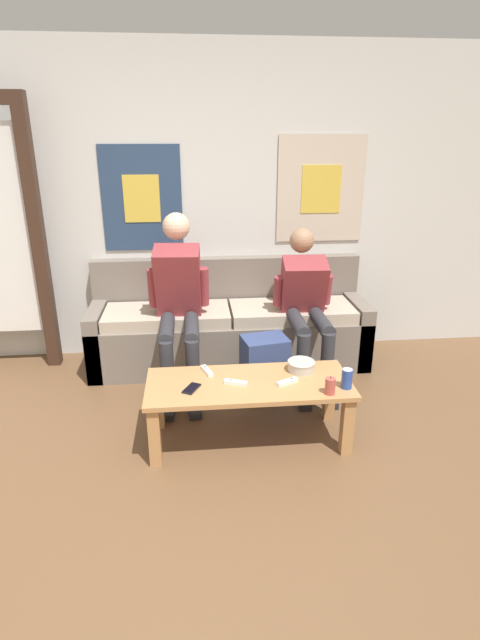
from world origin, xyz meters
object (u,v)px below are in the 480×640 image
at_px(drink_can_blue, 347,379).
at_px(cell_phone, 192,388).
at_px(backpack, 265,369).
at_px(couch, 229,328).
at_px(ceramic_bowl, 301,365).
at_px(pillar_candle, 330,386).
at_px(person_seated_adult, 178,296).
at_px(game_controller_near_left, 207,371).
at_px(person_seated_teen, 306,301).
at_px(game_controller_near_right, 236,383).
at_px(coffee_table, 249,392).
at_px(game_controller_far_center, 287,382).

xyz_separation_m(drink_can_blue, cell_phone, (-0.94, 0.07, -0.06)).
height_order(backpack, cell_phone, backpack).
distance_m(couch, ceramic_bowl, 1.14).
bearing_deg(pillar_candle, ceramic_bowl, 108.18).
bearing_deg(pillar_candle, drink_can_blue, 27.90).
xyz_separation_m(person_seated_adult, game_controller_near_left, (0.18, -0.70, -0.28)).
bearing_deg(person_seated_teen, ceramic_bowl, -104.46).
bearing_deg(game_controller_near_left, game_controller_near_right, -46.20).
bearing_deg(game_controller_near_left, person_seated_teen, 40.94).
relative_size(backpack, ceramic_bowl, 2.63).
xyz_separation_m(couch, person_seated_adult, (-0.41, -0.33, 0.41)).
bearing_deg(ceramic_bowl, couch, 109.91).
distance_m(drink_can_blue, game_controller_near_right, 0.68).
bearing_deg(cell_phone, person_seated_teen, 45.26).
bearing_deg(couch, game_controller_near_left, -102.38).
bearing_deg(game_controller_near_left, ceramic_bowl, -2.87).
relative_size(person_seated_adult, game_controller_near_right, 8.88).
bearing_deg(coffee_table, cell_phone, -170.61).
height_order(pillar_candle, game_controller_far_center, pillar_candle).
relative_size(coffee_table, ceramic_bowl, 7.03).
bearing_deg(backpack, game_controller_far_center, -84.94).
relative_size(drink_can_blue, cell_phone, 0.82).
xyz_separation_m(game_controller_near_right, game_controller_far_center, (0.32, -0.02, 0.00)).
bearing_deg(person_seated_teen, couch, 149.25).
bearing_deg(game_controller_near_left, couch, 77.62).
distance_m(coffee_table, game_controller_far_center, 0.25).
relative_size(ceramic_bowl, game_controller_far_center, 1.25).
height_order(person_seated_teen, pillar_candle, person_seated_teen).
height_order(person_seated_adult, game_controller_near_left, person_seated_adult).
distance_m(coffee_table, cell_phone, 0.37).
distance_m(couch, game_controller_near_left, 1.06).
bearing_deg(coffee_table, game_controller_far_center, -10.73).
bearing_deg(cell_phone, game_controller_near_left, 64.85).
xyz_separation_m(coffee_table, person_seated_adult, (-0.44, 0.86, 0.37)).
xyz_separation_m(game_controller_near_left, game_controller_far_center, (0.49, -0.20, 0.00)).
xyz_separation_m(backpack, pillar_candle, (0.28, -0.73, 0.24)).
bearing_deg(drink_can_blue, person_seated_adult, 135.76).
xyz_separation_m(coffee_table, backpack, (0.18, 0.54, -0.12)).
xyz_separation_m(person_seated_teen, pillar_candle, (-0.08, -1.04, -0.18)).
xyz_separation_m(person_seated_teen, drink_can_blue, (0.04, -0.98, -0.16)).
bearing_deg(coffee_table, pillar_candle, -22.87).
distance_m(couch, cell_phone, 1.29).
distance_m(pillar_candle, game_controller_near_right, 0.57).
height_order(person_seated_adult, game_controller_near_right, person_seated_adult).
distance_m(drink_can_blue, cell_phone, 0.94).
bearing_deg(cell_phone, coffee_table, 9.39).
bearing_deg(game_controller_near_left, cell_phone, -115.15).
bearing_deg(game_controller_near_right, person_seated_adult, 111.77).
distance_m(person_seated_teen, game_controller_near_left, 1.08).
xyz_separation_m(pillar_candle, drink_can_blue, (0.12, 0.06, 0.01)).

